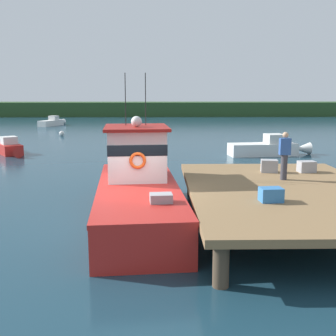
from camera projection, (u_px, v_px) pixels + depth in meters
The scene contains 13 objects.
ground_plane at pixel (131, 227), 12.96m from camera, with size 200.00×200.00×0.00m, color #193847.
dock at pixel (285, 192), 12.86m from camera, with size 6.00×9.00×1.20m.
main_fishing_boat at pixel (138, 187), 13.83m from camera, with size 3.19×9.92×4.80m.
crate_stack_mid_dock at pixel (271, 195), 11.28m from camera, with size 0.60×0.44×0.38m, color #3370B2.
crate_stack_near_edge at pixel (307, 167), 15.44m from camera, with size 0.60×0.44×0.41m, color #9E9EA3.
crate_single_by_cleat at pixel (269, 166), 15.43m from camera, with size 0.60×0.44×0.46m, color #9E9EA3.
deckhand_by_the_boat at pixel (285, 155), 13.99m from camera, with size 0.36×0.22×1.63m.
moored_boat_far_right at pixel (8, 148), 28.32m from camera, with size 3.37×4.42×1.19m.
moored_boat_near_channel at pixel (52, 122), 51.95m from camera, with size 2.56×4.80×1.21m.
moored_boat_mid_harbor at pixel (268, 148), 27.47m from camera, with size 5.65×1.99×1.41m.
mooring_buoy_inshore at pixel (247, 153), 27.12m from camera, with size 0.49×0.49×0.49m, color red.
mooring_buoy_channel_marker at pixel (62, 134), 39.62m from camera, with size 0.48×0.48×0.48m, color silver.
far_shoreline at pixel (154, 109), 73.71m from camera, with size 120.00×8.00×2.40m, color #284723.
Camera 1 is at (0.89, -12.43, 4.14)m, focal length 44.30 mm.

